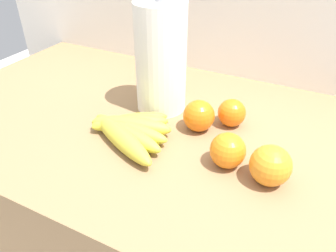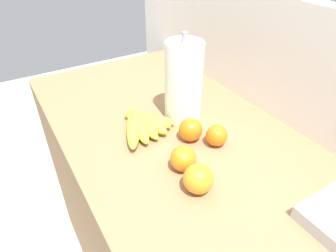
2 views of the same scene
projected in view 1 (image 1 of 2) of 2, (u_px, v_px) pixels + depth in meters
The scene contains 7 objects.
wall_back at pixel (265, 154), 1.11m from camera, with size 2.02×0.06×1.30m, color silver.
banana_bunch at pixel (128, 130), 0.71m from camera, with size 0.21×0.21×0.04m.
orange_center at pixel (271, 165), 0.58m from camera, with size 0.08×0.08×0.08m, color orange.
orange_far_right at pixel (228, 150), 0.62m from camera, with size 0.07×0.07×0.07m, color orange.
orange_front at pixel (199, 116), 0.73m from camera, with size 0.07×0.07×0.07m, color orange.
orange_back_right at pixel (232, 113), 0.74m from camera, with size 0.06×0.06×0.06m, color orange.
paper_towel_roll at pixel (161, 59), 0.76m from camera, with size 0.12×0.12×0.29m.
Camera 1 is at (0.10, -0.57, 1.34)m, focal length 34.87 mm.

